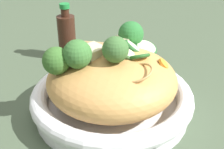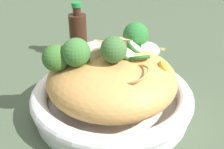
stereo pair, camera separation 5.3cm
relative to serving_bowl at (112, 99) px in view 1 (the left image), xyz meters
name	(u,v)px [view 1 (the left image)]	position (x,y,z in m)	size (l,w,h in m)	color
ground_plane	(112,111)	(0.00, 0.00, -0.03)	(3.00, 3.00, 0.00)	#41503B
serving_bowl	(112,99)	(0.00, 0.00, 0.00)	(0.30, 0.30, 0.05)	white
noodle_heap	(112,79)	(0.00, 0.00, 0.04)	(0.24, 0.24, 0.10)	tan
broccoli_florets	(98,49)	(0.00, -0.03, 0.10)	(0.21, 0.16, 0.08)	#A2B975
carrot_coins	(115,54)	(-0.02, 0.00, 0.08)	(0.15, 0.17, 0.04)	orange
zucchini_slices	(137,51)	(-0.04, 0.03, 0.09)	(0.13, 0.08, 0.04)	beige
chicken_chunks	(103,50)	(-0.02, -0.02, 0.09)	(0.12, 0.08, 0.03)	beige
soy_sauce_bottle	(67,36)	(-0.19, -0.17, 0.03)	(0.04, 0.04, 0.14)	#381E14
chopsticks_pair	(115,44)	(-0.31, -0.08, -0.02)	(0.04, 0.21, 0.01)	tan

